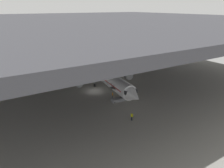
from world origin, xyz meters
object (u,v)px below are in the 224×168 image
at_px(crew_worker_near_nose, 132,116).
at_px(boarding_stairs, 119,98).
at_px(crew_worker_by_stairs, 113,95).
at_px(airplane_main, 105,76).

bearing_deg(crew_worker_near_nose, boarding_stairs, 70.82).
bearing_deg(crew_worker_by_stairs, crew_worker_near_nose, -103.41).
bearing_deg(crew_worker_by_stairs, airplane_main, 72.74).
bearing_deg(crew_worker_by_stairs, boarding_stairs, -75.69).
xyz_separation_m(airplane_main, crew_worker_by_stairs, (-2.29, -7.38, -2.37)).
height_order(boarding_stairs, crew_worker_by_stairs, boarding_stairs).
bearing_deg(airplane_main, crew_worker_near_nose, -104.97).
height_order(crew_worker_near_nose, crew_worker_by_stairs, crew_worker_by_stairs).
bearing_deg(airplane_main, boarding_stairs, -100.76).
bearing_deg(airplane_main, crew_worker_by_stairs, -107.26).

